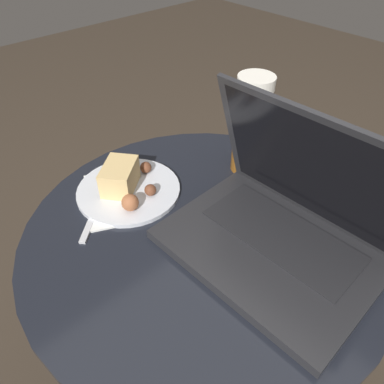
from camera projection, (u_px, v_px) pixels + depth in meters
The scene contains 7 objects.
ground_plane at pixel (201, 369), 1.07m from camera, with size 6.00×6.00×0.00m, color #382D23.
table at pixel (204, 278), 0.79m from camera, with size 0.68×0.68×0.57m.
napkin at pixel (117, 196), 0.76m from camera, with size 0.21×0.19×0.00m.
laptop at pixel (282, 223), 0.63m from camera, with size 0.36×0.27×0.26m.
beer_glass at pixel (251, 126), 0.77m from camera, with size 0.07×0.07×0.21m.
snack_plate at pixel (126, 185), 0.77m from camera, with size 0.21×0.21×0.06m.
fork at pixel (97, 206), 0.74m from camera, with size 0.13×0.14×0.00m.
Camera 1 is at (0.34, -0.35, 1.08)m, focal length 35.00 mm.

